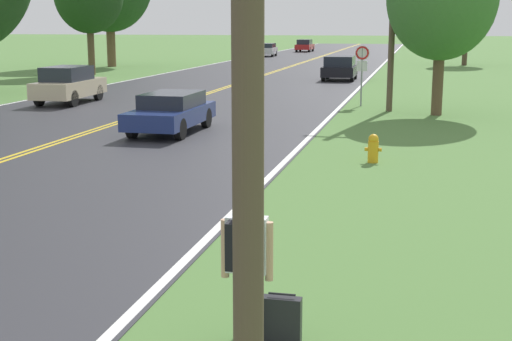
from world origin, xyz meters
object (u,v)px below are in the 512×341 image
object	(u,v)px
car_silver_hatchback_receding	(266,49)
car_red_sedan_distant	(305,45)
car_dark_blue_sedan_approaching	(171,111)
hitchhiker_person	(246,253)
car_champagne_sedan_mid_near	(69,84)
fire_hydrant	(373,148)
tree_left_verge	(468,5)
traffic_sign	(362,61)
car_black_hatchback_mid_far	(340,68)
suitcase	(282,321)

from	to	relation	value
car_silver_hatchback_receding	car_red_sedan_distant	bearing A→B (deg)	-11.33
car_dark_blue_sedan_approaching	hitchhiker_person	bearing A→B (deg)	22.79
car_champagne_sedan_mid_near	fire_hydrant	bearing A→B (deg)	-129.60
tree_left_verge	car_silver_hatchback_receding	world-z (taller)	tree_left_verge
hitchhiker_person	car_champagne_sedan_mid_near	xyz separation A→B (m)	(-13.28, 21.44, -0.21)
car_dark_blue_sedan_approaching	car_champagne_sedan_mid_near	size ratio (longest dim) A/B	0.99
hitchhiker_person	car_champagne_sedan_mid_near	distance (m)	25.22
traffic_sign	tree_left_verge	world-z (taller)	tree_left_verge
car_dark_blue_sedan_approaching	tree_left_verge	bearing A→B (deg)	164.76
car_black_hatchback_mid_far	suitcase	bearing A→B (deg)	5.01
fire_hydrant	traffic_sign	bearing A→B (deg)	96.26
fire_hydrant	car_silver_hatchback_receding	distance (m)	58.10
hitchhiker_person	traffic_sign	world-z (taller)	traffic_sign
hitchhiker_person	fire_hydrant	distance (m)	10.87
car_dark_blue_sedan_approaching	car_red_sedan_distant	xyz separation A→B (m)	(-6.34, 65.54, 0.08)
car_black_hatchback_mid_far	tree_left_verge	bearing A→B (deg)	154.92
hitchhiker_person	traffic_sign	xyz separation A→B (m)	(-0.74, 23.32, 0.87)
car_dark_blue_sedan_approaching	car_champagne_sedan_mid_near	xyz separation A→B (m)	(-7.24, 7.01, 0.15)
car_silver_hatchback_receding	car_champagne_sedan_mid_near	bearing A→B (deg)	178.50
traffic_sign	suitcase	bearing A→B (deg)	-87.25
fire_hydrant	car_champagne_sedan_mid_near	world-z (taller)	car_champagne_sedan_mid_near
hitchhiker_person	car_red_sedan_distant	world-z (taller)	hitchhiker_person
traffic_sign	car_red_sedan_distant	world-z (taller)	traffic_sign
traffic_sign	car_champagne_sedan_mid_near	size ratio (longest dim) A/B	0.58
traffic_sign	car_black_hatchback_mid_far	world-z (taller)	traffic_sign
fire_hydrant	car_dark_blue_sedan_approaching	world-z (taller)	car_dark_blue_sedan_approaching
tree_left_verge	car_red_sedan_distant	world-z (taller)	tree_left_verge
tree_left_verge	car_black_hatchback_mid_far	xyz separation A→B (m)	(-8.31, -18.21, -4.15)
tree_left_verge	car_champagne_sedan_mid_near	bearing A→B (deg)	-118.62
car_black_hatchback_mid_far	car_red_sedan_distant	distance (m)	44.00
car_red_sedan_distant	hitchhiker_person	bearing A→B (deg)	-170.74
car_dark_blue_sedan_approaching	car_black_hatchback_mid_far	world-z (taller)	car_black_hatchback_mid_far
fire_hydrant	traffic_sign	xyz separation A→B (m)	(-1.37, 12.49, 1.54)
suitcase	traffic_sign	distance (m)	23.33
traffic_sign	car_black_hatchback_mid_far	bearing A→B (deg)	100.25
hitchhiker_person	car_black_hatchback_mid_far	size ratio (longest dim) A/B	0.49
suitcase	car_dark_blue_sedan_approaching	world-z (taller)	car_dark_blue_sedan_approaching
car_champagne_sedan_mid_near	car_black_hatchback_mid_far	size ratio (longest dim) A/B	1.24
car_champagne_sedan_mid_near	car_red_sedan_distant	xyz separation A→B (m)	(0.90, 58.54, -0.07)
suitcase	car_dark_blue_sedan_approaching	bearing A→B (deg)	23.51
car_dark_blue_sedan_approaching	car_black_hatchback_mid_far	xyz separation A→B (m)	(2.84, 22.51, 0.10)
fire_hydrant	car_champagne_sedan_mid_near	distance (m)	17.50
suitcase	car_champagne_sedan_mid_near	distance (m)	25.37
traffic_sign	car_silver_hatchback_receding	bearing A→B (deg)	107.30
car_black_hatchback_mid_far	car_silver_hatchback_receding	size ratio (longest dim) A/B	0.94
tree_left_verge	hitchhiker_person	bearing A→B (deg)	-95.30
car_black_hatchback_mid_far	car_red_sedan_distant	bearing A→B (deg)	-168.50
suitcase	car_dark_blue_sedan_approaching	xyz separation A→B (m)	(-6.42, 14.36, 0.41)
suitcase	tree_left_verge	size ratio (longest dim) A/B	0.08
hitchhiker_person	tree_left_verge	distance (m)	55.53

